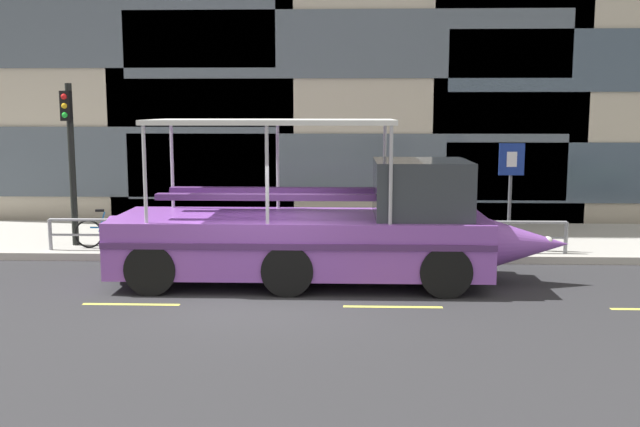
% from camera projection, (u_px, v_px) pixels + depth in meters
% --- Properties ---
extents(ground_plane, '(120.00, 120.00, 0.00)m').
position_uv_depth(ground_plane, '(265.00, 296.00, 13.81)').
color(ground_plane, '#2B2B2D').
extents(sidewalk, '(32.00, 4.80, 0.18)m').
position_uv_depth(sidewalk, '(288.00, 239.00, 19.33)').
color(sidewalk, '#A8A59E').
rests_on(sidewalk, ground_plane).
extents(curb_edge, '(32.00, 0.18, 0.18)m').
position_uv_depth(curb_edge, '(280.00, 258.00, 16.87)').
color(curb_edge, '#B2ADA3').
rests_on(curb_edge, ground_plane).
extents(lane_centreline, '(25.80, 0.12, 0.01)m').
position_uv_depth(lane_centreline, '(261.00, 306.00, 13.10)').
color(lane_centreline, '#DBD64C').
rests_on(lane_centreline, ground_plane).
extents(curb_guardrail, '(12.43, 0.09, 0.78)m').
position_uv_depth(curb_guardrail, '(305.00, 230.00, 17.10)').
color(curb_guardrail, gray).
rests_on(curb_guardrail, sidewalk).
extents(traffic_light_pole, '(0.24, 0.46, 4.00)m').
position_uv_depth(traffic_light_pole, '(70.00, 148.00, 17.61)').
color(traffic_light_pole, black).
rests_on(traffic_light_pole, sidewalk).
extents(parking_sign, '(0.60, 0.12, 2.58)m').
position_uv_depth(parking_sign, '(511.00, 178.00, 17.15)').
color(parking_sign, '#4C4F54').
rests_on(parking_sign, sidewalk).
extents(leaned_bicycle, '(1.74, 0.46, 0.96)m').
position_uv_depth(leaned_bicycle, '(109.00, 233.00, 17.55)').
color(leaned_bicycle, black).
rests_on(leaned_bicycle, sidewalk).
extents(duck_tour_boat, '(9.41, 2.55, 3.35)m').
position_uv_depth(duck_tour_boat, '(328.00, 231.00, 14.73)').
color(duck_tour_boat, purple).
rests_on(duck_tour_boat, ground_plane).
extents(pedestrian_near_bow, '(0.26, 0.47, 1.67)m').
position_uv_depth(pedestrian_near_bow, '(427.00, 206.00, 17.79)').
color(pedestrian_near_bow, '#47423D').
rests_on(pedestrian_near_bow, sidewalk).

